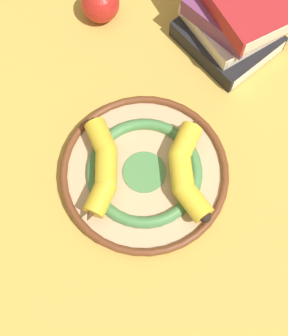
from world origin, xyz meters
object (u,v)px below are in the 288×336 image
at_px(banana_a, 186,169).
at_px(book_stack, 234,17).
at_px(decorative_bowl, 144,172).
at_px(banana_b, 102,168).
at_px(apple, 100,3).

height_order(banana_a, book_stack, book_stack).
relative_size(decorative_bowl, banana_a, 1.78).
relative_size(banana_b, apple, 1.81).
bearing_deg(banana_b, decorative_bowl, -86.24).
xyz_separation_m(decorative_bowl, book_stack, (0.32, 0.13, 0.06)).
distance_m(decorative_bowl, banana_b, 0.08).
bearing_deg(apple, banana_a, -103.63).
distance_m(book_stack, apple, 0.27).
height_order(decorative_bowl, banana_b, banana_b).
height_order(banana_b, apple, apple).
bearing_deg(apple, decorative_bowl, -113.74).
relative_size(banana_a, apple, 1.92).
bearing_deg(book_stack, apple, -137.65).
bearing_deg(book_stack, decorative_bowl, -65.62).
bearing_deg(apple, banana_b, -125.32).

